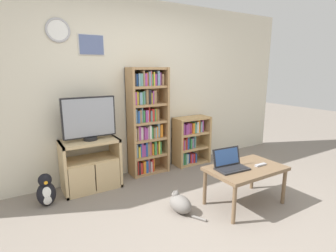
{
  "coord_description": "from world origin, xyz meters",
  "views": [
    {
      "loc": [
        -1.64,
        -1.81,
        1.61
      ],
      "look_at": [
        0.08,
        1.01,
        0.88
      ],
      "focal_mm": 28.0,
      "sensor_mm": 36.0,
      "label": 1
    }
  ],
  "objects_px": {
    "bookshelf_short": "(189,140)",
    "laptop": "(230,164)",
    "cat": "(180,203)",
    "remote_near_laptop": "(261,165)",
    "television": "(89,119)",
    "bookshelf_tall": "(146,122)",
    "tv_stand": "(91,165)",
    "penguin_figurine": "(46,191)",
    "coffee_table": "(246,171)"
  },
  "relations": [
    {
      "from": "bookshelf_short",
      "to": "laptop",
      "type": "xyz_separation_m",
      "value": [
        -0.44,
        -1.42,
        0.11
      ]
    },
    {
      "from": "cat",
      "to": "remote_near_laptop",
      "type": "bearing_deg",
      "value": -24.06
    },
    {
      "from": "television",
      "to": "bookshelf_tall",
      "type": "distance_m",
      "value": 0.9
    },
    {
      "from": "tv_stand",
      "to": "remote_near_laptop",
      "type": "xyz_separation_m",
      "value": [
        1.64,
        -1.44,
        0.14
      ]
    },
    {
      "from": "laptop",
      "to": "penguin_figurine",
      "type": "height_order",
      "value": "laptop"
    },
    {
      "from": "bookshelf_short",
      "to": "bookshelf_tall",
      "type": "bearing_deg",
      "value": 179.36
    },
    {
      "from": "cat",
      "to": "penguin_figurine",
      "type": "bearing_deg",
      "value": 137.8
    },
    {
      "from": "bookshelf_tall",
      "to": "coffee_table",
      "type": "height_order",
      "value": "bookshelf_tall"
    },
    {
      "from": "cat",
      "to": "tv_stand",
      "type": "bearing_deg",
      "value": 115.54
    },
    {
      "from": "tv_stand",
      "to": "bookshelf_short",
      "type": "height_order",
      "value": "bookshelf_short"
    },
    {
      "from": "television",
      "to": "coffee_table",
      "type": "height_order",
      "value": "television"
    },
    {
      "from": "bookshelf_tall",
      "to": "coffee_table",
      "type": "xyz_separation_m",
      "value": [
        0.56,
        -1.49,
        -0.39
      ]
    },
    {
      "from": "coffee_table",
      "to": "bookshelf_tall",
      "type": "bearing_deg",
      "value": 110.5
    },
    {
      "from": "laptop",
      "to": "remote_near_laptop",
      "type": "bearing_deg",
      "value": -13.68
    },
    {
      "from": "cat",
      "to": "television",
      "type": "bearing_deg",
      "value": 114.61
    },
    {
      "from": "remote_near_laptop",
      "to": "cat",
      "type": "height_order",
      "value": "remote_near_laptop"
    },
    {
      "from": "laptop",
      "to": "remote_near_laptop",
      "type": "distance_m",
      "value": 0.4
    },
    {
      "from": "penguin_figurine",
      "to": "tv_stand",
      "type": "bearing_deg",
      "value": 17.57
    },
    {
      "from": "bookshelf_short",
      "to": "coffee_table",
      "type": "relative_size",
      "value": 0.89
    },
    {
      "from": "bookshelf_tall",
      "to": "cat",
      "type": "height_order",
      "value": "bookshelf_tall"
    },
    {
      "from": "tv_stand",
      "to": "coffee_table",
      "type": "bearing_deg",
      "value": -43.47
    },
    {
      "from": "bookshelf_short",
      "to": "coffee_table",
      "type": "xyz_separation_m",
      "value": [
        -0.25,
        -1.49,
        0.0
      ]
    },
    {
      "from": "laptop",
      "to": "remote_near_laptop",
      "type": "height_order",
      "value": "laptop"
    },
    {
      "from": "remote_near_laptop",
      "to": "cat",
      "type": "distance_m",
      "value": 1.07
    },
    {
      "from": "laptop",
      "to": "cat",
      "type": "distance_m",
      "value": 0.74
    },
    {
      "from": "coffee_table",
      "to": "remote_near_laptop",
      "type": "xyz_separation_m",
      "value": [
        0.19,
        -0.06,
        0.06
      ]
    },
    {
      "from": "tv_stand",
      "to": "coffee_table",
      "type": "relative_size",
      "value": 0.82
    },
    {
      "from": "television",
      "to": "bookshelf_tall",
      "type": "height_order",
      "value": "bookshelf_tall"
    },
    {
      "from": "coffee_table",
      "to": "cat",
      "type": "bearing_deg",
      "value": 161.72
    },
    {
      "from": "coffee_table",
      "to": "tv_stand",
      "type": "bearing_deg",
      "value": 136.53
    },
    {
      "from": "bookshelf_tall",
      "to": "remote_near_laptop",
      "type": "distance_m",
      "value": 1.75
    },
    {
      "from": "remote_near_laptop",
      "to": "penguin_figurine",
      "type": "xyz_separation_m",
      "value": [
        -2.24,
        1.25,
        -0.3
      ]
    },
    {
      "from": "laptop",
      "to": "penguin_figurine",
      "type": "relative_size",
      "value": 0.98
    },
    {
      "from": "coffee_table",
      "to": "penguin_figurine",
      "type": "bearing_deg",
      "value": 149.79
    },
    {
      "from": "remote_near_laptop",
      "to": "cat",
      "type": "xyz_separation_m",
      "value": [
        -0.95,
        0.31,
        -0.38
      ]
    },
    {
      "from": "television",
      "to": "bookshelf_short",
      "type": "relative_size",
      "value": 0.85
    },
    {
      "from": "coffee_table",
      "to": "laptop",
      "type": "distance_m",
      "value": 0.23
    },
    {
      "from": "tv_stand",
      "to": "bookshelf_tall",
      "type": "relative_size",
      "value": 0.46
    },
    {
      "from": "bookshelf_tall",
      "to": "penguin_figurine",
      "type": "relative_size",
      "value": 4.07
    },
    {
      "from": "bookshelf_tall",
      "to": "tv_stand",
      "type": "bearing_deg",
      "value": -172.82
    },
    {
      "from": "cat",
      "to": "coffee_table",
      "type": "bearing_deg",
      "value": -24.25
    },
    {
      "from": "remote_near_laptop",
      "to": "bookshelf_short",
      "type": "bearing_deg",
      "value": -1.09
    },
    {
      "from": "penguin_figurine",
      "to": "cat",
      "type": "bearing_deg",
      "value": -36.23
    },
    {
      "from": "television",
      "to": "coffee_table",
      "type": "bearing_deg",
      "value": -44.05
    },
    {
      "from": "tv_stand",
      "to": "penguin_figurine",
      "type": "xyz_separation_m",
      "value": [
        -0.59,
        -0.19,
        -0.16
      ]
    },
    {
      "from": "bookshelf_short",
      "to": "remote_near_laptop",
      "type": "bearing_deg",
      "value": -92.19
    },
    {
      "from": "bookshelf_tall",
      "to": "laptop",
      "type": "height_order",
      "value": "bookshelf_tall"
    },
    {
      "from": "coffee_table",
      "to": "penguin_figurine",
      "type": "height_order",
      "value": "coffee_table"
    },
    {
      "from": "bookshelf_tall",
      "to": "coffee_table",
      "type": "relative_size",
      "value": 1.79
    },
    {
      "from": "television",
      "to": "bookshelf_short",
      "type": "distance_m",
      "value": 1.78
    }
  ]
}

